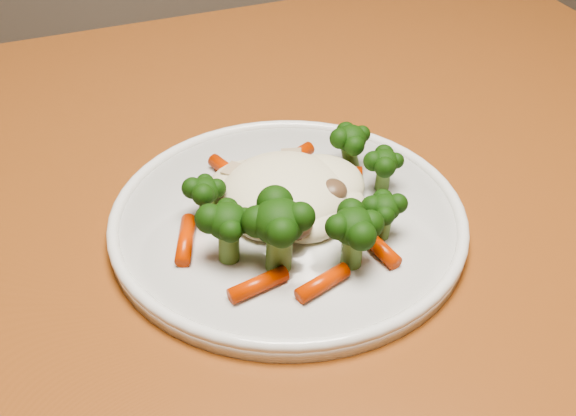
% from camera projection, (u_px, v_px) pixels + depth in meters
% --- Properties ---
extents(dining_table, '(1.38, 1.06, 0.75)m').
position_uv_depth(dining_table, '(169.00, 305.00, 0.66)').
color(dining_table, '#955022').
rests_on(dining_table, ground).
extents(plate, '(0.29, 0.29, 0.01)m').
position_uv_depth(plate, '(288.00, 221.00, 0.59)').
color(plate, white).
rests_on(plate, dining_table).
extents(meal, '(0.20, 0.20, 0.06)m').
position_uv_depth(meal, '(293.00, 199.00, 0.57)').
color(meal, '#F5EAC4').
rests_on(meal, plate).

